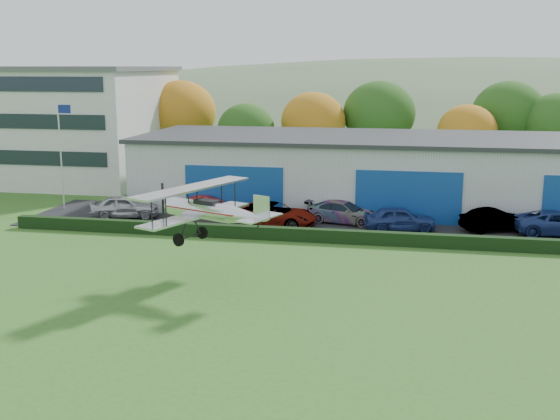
% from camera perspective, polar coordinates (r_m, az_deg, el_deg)
% --- Properties ---
extents(ground, '(300.00, 300.00, 0.00)m').
position_cam_1_polar(ground, '(25.75, -1.19, -11.75)').
color(ground, '#316620').
rests_on(ground, ground).
extents(apron, '(48.00, 9.00, 0.05)m').
position_cam_1_polar(apron, '(45.28, 8.13, -1.33)').
color(apron, black).
rests_on(apron, ground).
extents(hedge, '(46.00, 0.60, 0.80)m').
position_cam_1_polar(hedge, '(40.53, 7.79, -2.35)').
color(hedge, black).
rests_on(hedge, ground).
extents(hangar, '(40.60, 12.60, 5.30)m').
position_cam_1_polar(hangar, '(51.60, 10.83, 3.19)').
color(hangar, '#B2B7BC').
rests_on(hangar, ground).
extents(office_block, '(20.60, 15.60, 10.40)m').
position_cam_1_polar(office_block, '(66.95, -18.78, 6.95)').
color(office_block, silver).
rests_on(office_block, ground).
extents(flagpole, '(1.05, 0.10, 8.00)m').
position_cam_1_polar(flagpole, '(51.74, -17.95, 5.23)').
color(flagpole, silver).
rests_on(flagpole, ground).
extents(tree_belt, '(75.70, 13.22, 10.12)m').
position_cam_1_polar(tree_belt, '(63.97, 7.25, 7.64)').
color(tree_belt, '#3D2614').
rests_on(tree_belt, ground).
extents(distant_hills, '(430.00, 196.00, 56.00)m').
position_cam_1_polar(distant_hills, '(164.98, 7.56, 3.74)').
color(distant_hills, '#4C6642').
rests_on(distant_hills, ground).
extents(car_0, '(4.97, 2.99, 1.58)m').
position_cam_1_polar(car_0, '(48.22, -12.97, 0.30)').
color(car_0, silver).
rests_on(car_0, apron).
extents(car_1, '(4.66, 3.21, 1.46)m').
position_cam_1_polar(car_1, '(47.70, -5.86, 0.34)').
color(car_1, maroon).
rests_on(car_1, apron).
extents(car_2, '(5.96, 3.27, 1.58)m').
position_cam_1_polar(car_2, '(44.44, -0.55, -0.38)').
color(car_2, gray).
rests_on(car_2, apron).
extents(car_3, '(5.38, 3.17, 1.46)m').
position_cam_1_polar(car_3, '(45.65, 5.37, -0.17)').
color(car_3, gray).
rests_on(car_3, apron).
extents(car_4, '(4.79, 2.59, 1.55)m').
position_cam_1_polar(car_4, '(43.99, 10.08, -0.72)').
color(car_4, navy).
rests_on(car_4, apron).
extents(car_5, '(4.68, 3.04, 1.46)m').
position_cam_1_polar(car_5, '(45.26, 17.77, -0.81)').
color(car_5, gray).
rests_on(car_5, apron).
extents(car_6, '(5.64, 3.10, 1.50)m').
position_cam_1_polar(car_6, '(45.63, 22.45, -1.03)').
color(car_6, navy).
rests_on(car_6, apron).
extents(biplane, '(6.60, 7.31, 2.79)m').
position_cam_1_polar(biplane, '(32.25, -6.09, 0.08)').
color(biplane, silver).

